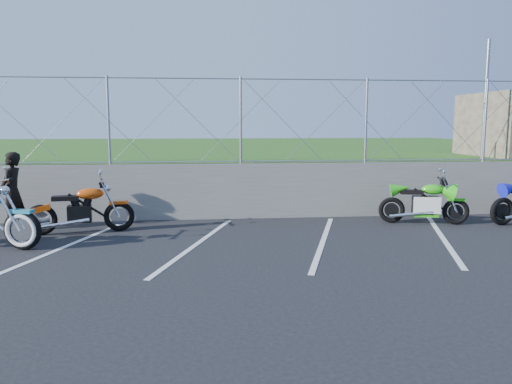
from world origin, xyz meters
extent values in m
plane|color=black|center=(0.00, 0.00, 0.00)|extent=(90.00, 90.00, 0.00)
cube|color=#63635E|center=(0.00, 3.50, 0.65)|extent=(30.00, 0.22, 1.30)
cube|color=#224C14|center=(0.00, 13.50, 0.65)|extent=(30.00, 20.00, 1.30)
cylinder|color=gray|center=(0.00, 3.50, 3.25)|extent=(28.00, 0.03, 0.03)
cylinder|color=gray|center=(0.00, 3.50, 1.35)|extent=(28.00, 0.03, 0.03)
cylinder|color=gray|center=(7.20, 3.90, 2.80)|extent=(0.08, 0.08, 3.00)
cube|color=silver|center=(-2.40, 1.00, 0.00)|extent=(1.49, 4.31, 0.01)
cube|color=silver|center=(0.00, 1.00, 0.00)|extent=(1.49, 4.31, 0.01)
cube|color=silver|center=(2.40, 1.00, 0.00)|extent=(1.49, 4.31, 0.01)
cube|color=silver|center=(4.80, 1.00, 0.00)|extent=(1.49, 4.31, 0.01)
torus|color=black|center=(-3.07, 0.85, 0.36)|extent=(0.73, 0.29, 0.72)
cube|color=teal|center=(-3.07, 0.85, 0.70)|extent=(0.44, 0.26, 0.07)
torus|color=black|center=(-3.13, 2.05, 0.31)|extent=(0.64, 0.21, 0.63)
torus|color=black|center=(-1.63, 2.29, 0.31)|extent=(0.64, 0.21, 0.63)
cube|color=black|center=(-2.40, 2.16, 0.40)|extent=(0.50, 0.35, 0.34)
ellipsoid|color=#CC490C|center=(-2.18, 2.20, 0.81)|extent=(0.57, 0.33, 0.23)
cube|color=black|center=(-2.66, 2.12, 0.74)|extent=(0.54, 0.32, 0.09)
cube|color=#CC490C|center=(-1.63, 2.29, 0.61)|extent=(0.40, 0.21, 0.06)
cylinder|color=silver|center=(-1.97, 2.23, 1.05)|extent=(0.14, 0.72, 0.03)
torus|color=black|center=(4.34, 2.55, 0.29)|extent=(0.59, 0.24, 0.59)
torus|color=black|center=(5.69, 2.22, 0.29)|extent=(0.59, 0.24, 0.59)
cube|color=black|center=(5.00, 2.39, 0.39)|extent=(0.50, 0.37, 0.33)
ellipsoid|color=green|center=(5.20, 2.34, 0.78)|extent=(0.56, 0.35, 0.23)
cube|color=black|center=(4.75, 2.45, 0.71)|extent=(0.53, 0.34, 0.09)
cube|color=green|center=(5.69, 2.22, 0.57)|extent=(0.39, 0.23, 0.06)
cylinder|color=silver|center=(5.37, 2.30, 1.01)|extent=(0.20, 0.69, 0.03)
torus|color=black|center=(6.67, 2.04, 0.31)|extent=(0.63, 0.21, 0.62)
imported|color=black|center=(-3.85, 2.58, 0.82)|extent=(0.45, 0.63, 1.65)
camera|label=1|loc=(0.17, -8.17, 2.23)|focal=35.00mm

